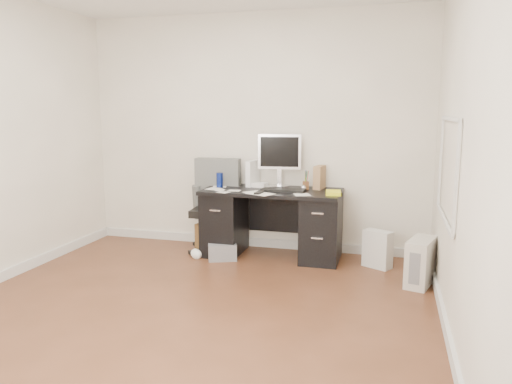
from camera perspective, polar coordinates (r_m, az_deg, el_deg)
ground at (r=4.23m, az=-7.67°, el=-13.19°), size 4.00×4.00×0.00m
room_shell at (r=3.92m, az=-7.61°, el=9.87°), size 4.02×4.02×2.71m
desk at (r=5.52m, az=1.82°, el=-3.33°), size 1.50×0.70×0.75m
loose_papers at (r=5.46m, az=-0.33°, el=0.28°), size 1.10×0.60×0.00m
lcd_monitor at (r=5.60m, az=2.71°, el=3.63°), size 0.51×0.34×0.61m
keyboard at (r=5.35m, az=3.12°, el=0.20°), size 0.48×0.18×0.03m
computer_mouse at (r=5.41m, az=5.45°, el=0.48°), size 0.07×0.07×0.06m
travel_mug at (r=5.62m, az=-4.18°, el=1.37°), size 0.09×0.09×0.17m
white_binder at (r=5.70m, az=-0.36°, el=2.15°), size 0.16×0.27×0.29m
magazine_file at (r=5.54m, az=7.26°, el=1.67°), size 0.14×0.23×0.26m
pen_cup at (r=5.49m, az=5.72°, el=1.36°), size 0.10×0.10×0.21m
yellow_book at (r=5.21m, az=8.90°, el=-0.09°), size 0.19×0.23×0.04m
paper_remote at (r=5.19m, az=0.53°, el=-0.09°), size 0.33×0.31×0.02m
office_chair at (r=5.69m, az=-4.81°, el=-1.64°), size 0.64×0.64×1.06m
pc_tower at (r=4.93m, az=18.31°, el=-7.60°), size 0.31×0.47×0.44m
shopping_bag at (r=5.33m, az=13.72°, el=-6.35°), size 0.35×0.32×0.39m
wicker_basket at (r=5.76m, az=-4.66°, el=-5.17°), size 0.40×0.40×0.34m
desk_printer at (r=5.50m, az=-3.88°, el=-6.74°), size 0.38×0.35×0.18m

